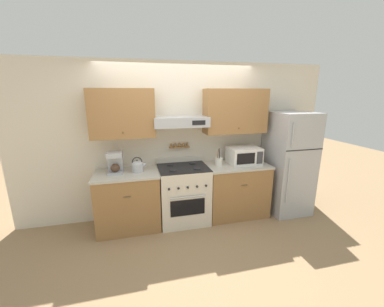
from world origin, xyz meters
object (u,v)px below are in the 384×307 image
coffee_maker (115,163)px  utensil_crock (219,161)px  tea_kettle (137,166)px  stove_range (183,194)px  microwave (244,155)px  refrigerator (288,163)px

coffee_maker → utensil_crock: size_ratio=1.13×
utensil_crock → tea_kettle: bearing=-180.0°
coffee_maker → stove_range: bearing=-2.5°
utensil_crock → stove_range: bearing=-178.1°
stove_range → utensil_crock: utensil_crock is taller
tea_kettle → utensil_crock: 1.30m
stove_range → tea_kettle: bearing=178.4°
tea_kettle → utensil_crock: (1.30, 0.00, -0.02)m
stove_range → coffee_maker: 1.18m
coffee_maker → tea_kettle: bearing=-4.5°
coffee_maker → utensil_crock: coffee_maker is taller
tea_kettle → coffee_maker: size_ratio=0.71×
microwave → coffee_maker: bearing=179.8°
refrigerator → microwave: refrigerator is taller
stove_range → microwave: (1.06, 0.04, 0.57)m
refrigerator → coffee_maker: refrigerator is taller
microwave → utensil_crock: (-0.45, -0.02, -0.07)m
utensil_crock → microwave: bearing=2.2°
refrigerator → tea_kettle: size_ratio=7.63×
stove_range → tea_kettle: (-0.70, 0.02, 0.52)m
stove_range → refrigerator: bearing=-1.5°
utensil_crock → coffee_maker: bearing=179.1°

